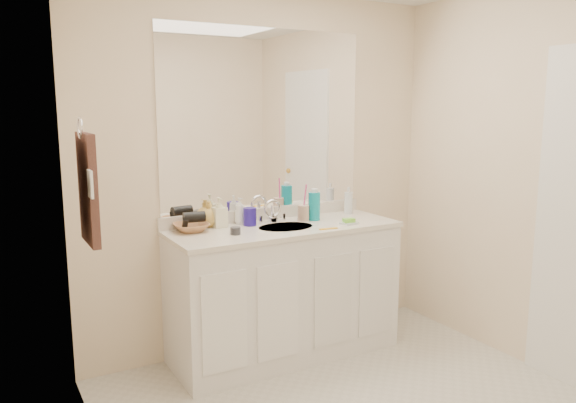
% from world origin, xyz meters
% --- Properties ---
extents(wall_back, '(2.60, 0.02, 2.40)m').
position_xyz_m(wall_back, '(0.00, 1.30, 1.20)').
color(wall_back, '#FDE7C6').
rests_on(wall_back, floor).
extents(wall_left, '(0.02, 2.60, 2.40)m').
position_xyz_m(wall_left, '(-1.30, 0.00, 1.20)').
color(wall_left, '#FDE7C6').
rests_on(wall_left, floor).
extents(wall_right, '(0.02, 2.60, 2.40)m').
position_xyz_m(wall_right, '(1.30, 0.00, 1.20)').
color(wall_right, '#FDE7C6').
rests_on(wall_right, floor).
extents(vanity_cabinet, '(1.50, 0.55, 0.85)m').
position_xyz_m(vanity_cabinet, '(0.00, 1.02, 0.42)').
color(vanity_cabinet, white).
rests_on(vanity_cabinet, floor).
extents(countertop, '(1.52, 0.57, 0.03)m').
position_xyz_m(countertop, '(0.00, 1.02, 0.86)').
color(countertop, white).
rests_on(countertop, vanity_cabinet).
extents(backsplash, '(1.52, 0.03, 0.08)m').
position_xyz_m(backsplash, '(0.00, 1.29, 0.92)').
color(backsplash, silver).
rests_on(backsplash, countertop).
extents(sink_basin, '(0.37, 0.37, 0.02)m').
position_xyz_m(sink_basin, '(0.00, 1.00, 0.87)').
color(sink_basin, beige).
rests_on(sink_basin, countertop).
extents(faucet, '(0.02, 0.02, 0.11)m').
position_xyz_m(faucet, '(0.00, 1.18, 0.94)').
color(faucet, silver).
rests_on(faucet, countertop).
extents(mirror, '(1.48, 0.01, 1.20)m').
position_xyz_m(mirror, '(0.00, 1.29, 1.56)').
color(mirror, white).
rests_on(mirror, wall_back).
extents(blue_mug, '(0.11, 0.11, 0.12)m').
position_xyz_m(blue_mug, '(-0.19, 1.15, 0.94)').
color(blue_mug, '#23148D').
rests_on(blue_mug, countertop).
extents(tan_cup, '(0.09, 0.09, 0.11)m').
position_xyz_m(tan_cup, '(0.20, 1.11, 0.93)').
color(tan_cup, '#CAA88E').
rests_on(tan_cup, countertop).
extents(toothbrush, '(0.02, 0.04, 0.20)m').
position_xyz_m(toothbrush, '(0.21, 1.11, 1.03)').
color(toothbrush, '#E53C92').
rests_on(toothbrush, tan_cup).
extents(mouthwash_bottle, '(0.09, 0.09, 0.19)m').
position_xyz_m(mouthwash_bottle, '(0.27, 1.10, 0.98)').
color(mouthwash_bottle, '#0E9CB0').
rests_on(mouthwash_bottle, countertop).
extents(clear_pump_bottle, '(0.07, 0.07, 0.16)m').
position_xyz_m(clear_pump_bottle, '(0.61, 1.17, 0.96)').
color(clear_pump_bottle, white).
rests_on(clear_pump_bottle, countertop).
extents(soap_dish, '(0.12, 0.10, 0.01)m').
position_xyz_m(soap_dish, '(0.40, 0.87, 0.89)').
color(soap_dish, silver).
rests_on(soap_dish, countertop).
extents(green_soap, '(0.08, 0.06, 0.03)m').
position_xyz_m(green_soap, '(0.40, 0.87, 0.90)').
color(green_soap, '#7FE437').
rests_on(green_soap, soap_dish).
extents(orange_comb, '(0.13, 0.04, 0.01)m').
position_xyz_m(orange_comb, '(0.20, 0.81, 0.88)').
color(orange_comb, yellow).
rests_on(orange_comb, countertop).
extents(dark_jar, '(0.08, 0.08, 0.04)m').
position_xyz_m(dark_jar, '(-0.37, 0.96, 0.90)').
color(dark_jar, '#2E2F35').
rests_on(dark_jar, countertop).
extents(soap_bottle_white, '(0.08, 0.08, 0.17)m').
position_xyz_m(soap_bottle_white, '(-0.22, 1.24, 0.97)').
color(soap_bottle_white, white).
rests_on(soap_bottle_white, countertop).
extents(soap_bottle_cream, '(0.09, 0.09, 0.19)m').
position_xyz_m(soap_bottle_cream, '(-0.38, 1.21, 0.98)').
color(soap_bottle_cream, '#FEFBCF').
rests_on(soap_bottle_cream, countertop).
extents(soap_bottle_yellow, '(0.17, 0.17, 0.16)m').
position_xyz_m(soap_bottle_yellow, '(-0.43, 1.25, 0.96)').
color(soap_bottle_yellow, '#E0B857').
rests_on(soap_bottle_yellow, countertop).
extents(wicker_basket, '(0.22, 0.22, 0.05)m').
position_xyz_m(wicker_basket, '(-0.58, 1.17, 0.91)').
color(wicker_basket, '#AD7145').
rests_on(wicker_basket, countertop).
extents(hair_dryer, '(0.14, 0.08, 0.07)m').
position_xyz_m(hair_dryer, '(-0.56, 1.17, 0.97)').
color(hair_dryer, black).
rests_on(hair_dryer, wicker_basket).
extents(towel_ring, '(0.01, 0.11, 0.11)m').
position_xyz_m(towel_ring, '(-1.27, 0.77, 1.55)').
color(towel_ring, silver).
rests_on(towel_ring, wall_left).
extents(hand_towel, '(0.04, 0.32, 0.55)m').
position_xyz_m(hand_towel, '(-1.25, 0.77, 1.25)').
color(hand_towel, '#311E1A').
rests_on(hand_towel, towel_ring).
extents(switch_plate, '(0.01, 0.08, 0.13)m').
position_xyz_m(switch_plate, '(-1.27, 0.57, 1.30)').
color(switch_plate, white).
rests_on(switch_plate, wall_left).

